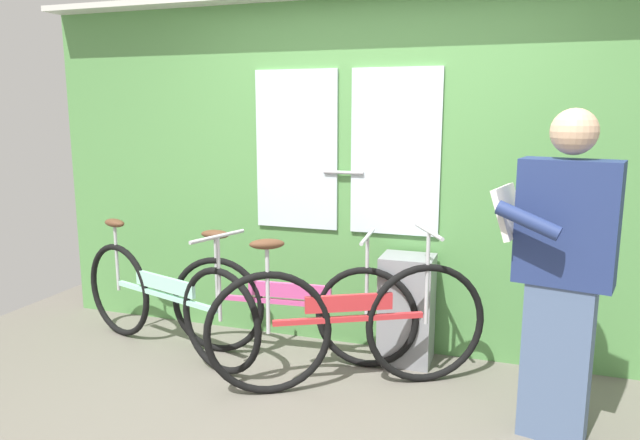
% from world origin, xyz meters
% --- Properties ---
extents(ground_plane, '(6.00, 3.87, 0.04)m').
position_xyz_m(ground_plane, '(0.00, 0.00, -0.02)').
color(ground_plane, '#666056').
extents(train_door_wall, '(5.00, 0.28, 2.41)m').
position_xyz_m(train_door_wall, '(-0.01, 1.13, 1.26)').
color(train_door_wall, '#56934C').
rests_on(train_door_wall, ground_plane).
extents(bicycle_near_door, '(1.69, 0.68, 0.90)m').
position_xyz_m(bicycle_near_door, '(-1.31, 0.53, 0.37)').
color(bicycle_near_door, black).
rests_on(bicycle_near_door, ground_plane).
extents(bicycle_leaning_behind, '(1.71, 0.44, 0.88)m').
position_xyz_m(bicycle_leaning_behind, '(-0.47, 0.70, 0.36)').
color(bicycle_leaning_behind, black).
rests_on(bicycle_leaning_behind, ground_plane).
extents(bicycle_by_pole, '(1.52, 0.85, 0.96)m').
position_xyz_m(bicycle_by_pole, '(0.02, 0.42, 0.40)').
color(bicycle_by_pole, black).
rests_on(bicycle_by_pole, ground_plane).
extents(passenger_reading_newspaper, '(0.61, 0.54, 1.67)m').
position_xyz_m(passenger_reading_newspaper, '(1.16, 0.25, 0.88)').
color(passenger_reading_newspaper, slate).
rests_on(passenger_reading_newspaper, ground_plane).
extents(trash_bin_by_wall, '(0.34, 0.28, 0.72)m').
position_xyz_m(trash_bin_by_wall, '(0.29, 0.92, 0.36)').
color(trash_bin_by_wall, gray).
rests_on(trash_bin_by_wall, ground_plane).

